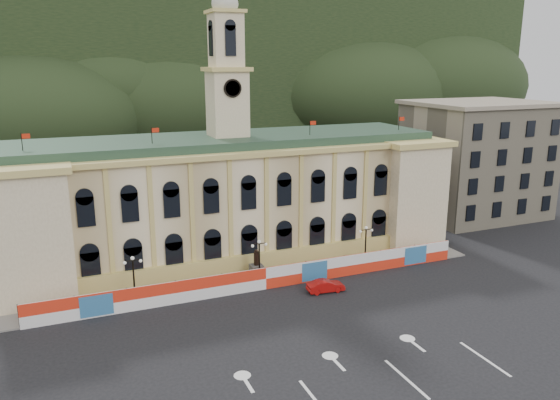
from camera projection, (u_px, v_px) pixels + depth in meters
name	position (u px, v px, depth m)	size (l,w,h in m)	color
ground	(327.00, 353.00, 47.60)	(260.00, 260.00, 0.00)	black
lane_markings	(356.00, 383.00, 43.12)	(26.00, 10.00, 0.02)	white
hill_ridge	(128.00, 81.00, 152.09)	(230.00, 80.00, 64.00)	black
city_hall	(230.00, 196.00, 70.42)	(56.20, 17.60, 37.10)	beige
side_building_right	(476.00, 159.00, 88.95)	(21.00, 17.00, 18.60)	tan
hoarding_fence	(266.00, 278.00, 60.81)	(50.00, 0.44, 2.50)	red
pavement	(257.00, 279.00, 63.48)	(56.00, 5.50, 0.16)	slate
statue	(256.00, 270.00, 63.43)	(1.40, 1.40, 3.72)	#595651
lamp_left	(134.00, 275.00, 56.88)	(1.96, 0.44, 5.15)	black
lamp_center	(259.00, 257.00, 62.07)	(1.96, 0.44, 5.15)	black
lamp_right	(366.00, 242.00, 67.26)	(1.96, 0.44, 5.15)	black
red_sedan	(326.00, 286.00, 60.10)	(4.29, 1.83, 1.38)	#A20D0B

